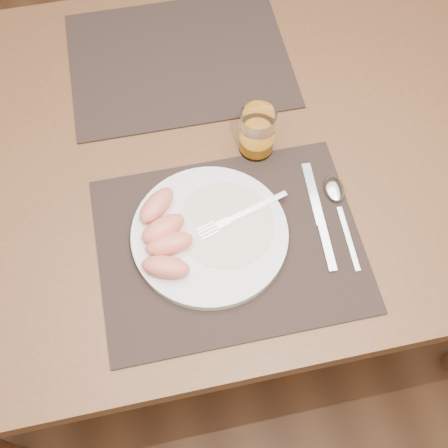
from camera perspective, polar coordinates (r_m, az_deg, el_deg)
ground at (r=1.74m, az=-0.81°, el=-6.43°), size 5.00×5.00×0.00m
table at (r=1.15m, az=-1.22°, el=5.85°), size 1.40×0.90×0.75m
placemat_near at (r=0.97m, az=0.56°, el=-2.07°), size 0.45×0.35×0.00m
placemat_far at (r=1.22m, az=-4.57°, el=16.31°), size 0.45×0.35×0.00m
plate at (r=0.97m, az=-1.46°, el=-1.07°), size 0.27×0.27×0.02m
plate_dressing at (r=0.96m, az=0.16°, el=0.01°), size 0.17×0.17×0.00m
fork at (r=0.97m, az=1.14°, el=0.66°), size 0.17×0.07×0.00m
knife at (r=0.99m, az=9.84°, el=-0.05°), size 0.03×0.22×0.01m
spoon at (r=1.03m, az=11.33°, el=2.85°), size 0.04×0.19×0.01m
juice_glass at (r=1.04m, az=3.38°, el=9.14°), size 0.06×0.06×0.10m
grapefruit_wedges at (r=0.94m, az=-6.16°, el=-1.18°), size 0.10×0.19×0.03m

